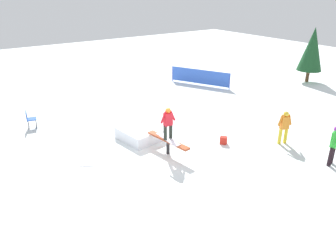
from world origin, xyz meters
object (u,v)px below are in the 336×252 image
main_rider_on_rail (168,124)px  loose_snowboard_white (97,164)px  pine_tree_far (312,49)px  backpack_on_snow (224,140)px  bystander_orange (284,126)px  bystander_green (334,143)px  rail_feature (168,142)px  folding_chair (31,120)px

main_rider_on_rail → loose_snowboard_white: 3.23m
pine_tree_far → main_rider_on_rail: bearing=-77.3°
backpack_on_snow → pine_tree_far: size_ratio=0.09×
main_rider_on_rail → loose_snowboard_white: bearing=-105.0°
bystander_orange → pine_tree_far: pine_tree_far is taller
backpack_on_snow → bystander_green: bearing=-6.8°
loose_snowboard_white → bystander_orange: bearing=-170.5°
loose_snowboard_white → backpack_on_snow: size_ratio=3.83×
bystander_green → backpack_on_snow: bearing=104.0°
loose_snowboard_white → pine_tree_far: (-2.41, 17.43, 2.33)m
loose_snowboard_white → bystander_green: bearing=176.3°
rail_feature → main_rider_on_rail: size_ratio=1.57×
main_rider_on_rail → pine_tree_far: 15.02m
bystander_orange → main_rider_on_rail: bearing=-1.9°
backpack_on_snow → pine_tree_far: bearing=70.8°
main_rider_on_rail → loose_snowboard_white: size_ratio=1.13×
rail_feature → loose_snowboard_white: bearing=-115.0°
main_rider_on_rail → loose_snowboard_white: (-0.87, -2.81, -1.33)m
folding_chair → backpack_on_snow: folding_chair is taller
main_rider_on_rail → pine_tree_far: pine_tree_far is taller
main_rider_on_rail → folding_chair: (-6.06, -3.97, -0.92)m
bystander_orange → pine_tree_far: (-5.39, 9.91, 1.49)m
bystander_green → backpack_on_snow: bystander_green is taller
bystander_green → folding_chair: size_ratio=1.85×
bystander_orange → folding_chair: (-8.17, -8.69, -0.44)m
bystander_orange → pine_tree_far: 11.38m
rail_feature → loose_snowboard_white: size_ratio=1.76×
bystander_orange → folding_chair: size_ratio=1.72×
rail_feature → loose_snowboard_white: (-0.87, -2.81, -0.55)m
bystander_green → folding_chair: 13.58m
rail_feature → bystander_green: bearing=39.5°
loose_snowboard_white → pine_tree_far: bearing=-141.0°
folding_chair → pine_tree_far: (2.78, 18.60, 1.92)m
main_rider_on_rail → bystander_green: 6.44m
main_rider_on_rail → pine_tree_far: size_ratio=0.38×
folding_chair → backpack_on_snow: (6.72, 6.51, -0.24)m
bystander_orange → backpack_on_snow: bystander_orange is taller
rail_feature → folding_chair: folding_chair is taller
main_rider_on_rail → folding_chair: bearing=-144.5°
rail_feature → pine_tree_far: 15.09m
pine_tree_far → bystander_orange: bearing=-61.4°
rail_feature → bystander_green: (4.36, 4.72, 0.36)m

